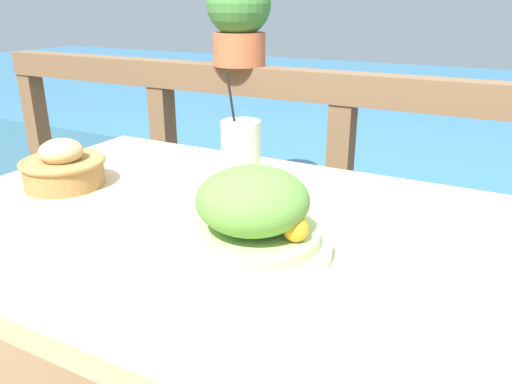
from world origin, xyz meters
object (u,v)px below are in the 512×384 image
(drink_glass, at_px, (241,158))
(salad_plate, at_px, (253,217))
(potted_plant, at_px, (239,15))
(bread_basket, at_px, (62,167))

(drink_glass, bearing_deg, salad_plate, -56.67)
(potted_plant, bearing_deg, drink_glass, -60.26)
(drink_glass, distance_m, potted_plant, 0.71)
(drink_glass, bearing_deg, bread_basket, -158.80)
(potted_plant, bearing_deg, salad_plate, -59.25)
(salad_plate, bearing_deg, drink_glass, 123.33)
(salad_plate, relative_size, bread_basket, 1.42)
(salad_plate, xyz_separation_m, drink_glass, (-0.14, 0.22, 0.02))
(drink_glass, bearing_deg, potted_plant, 119.74)
(salad_plate, distance_m, bread_basket, 0.51)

